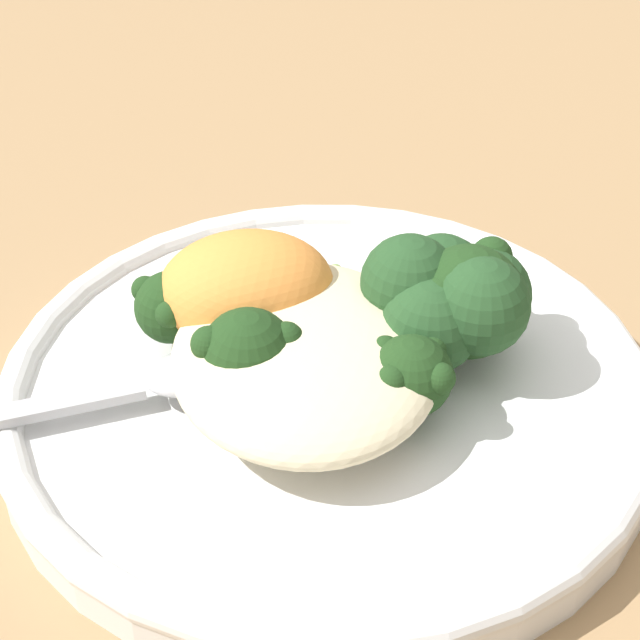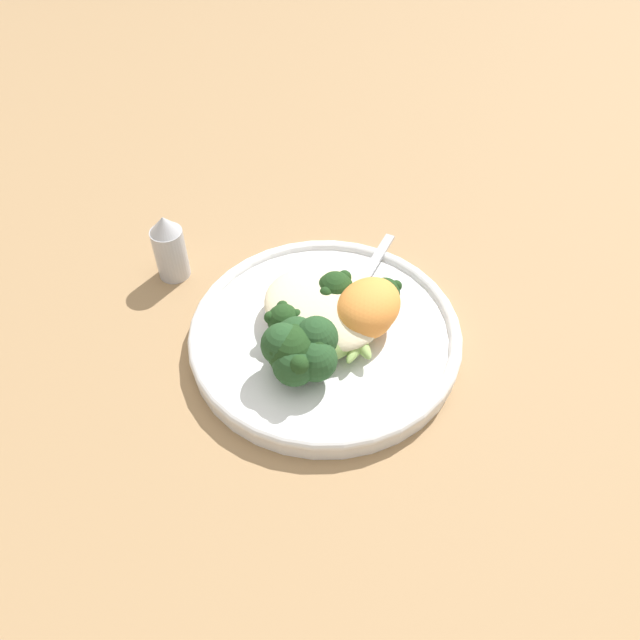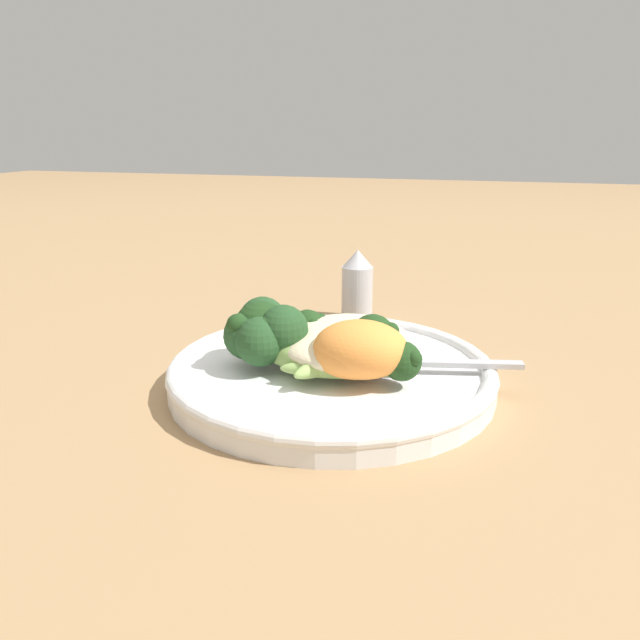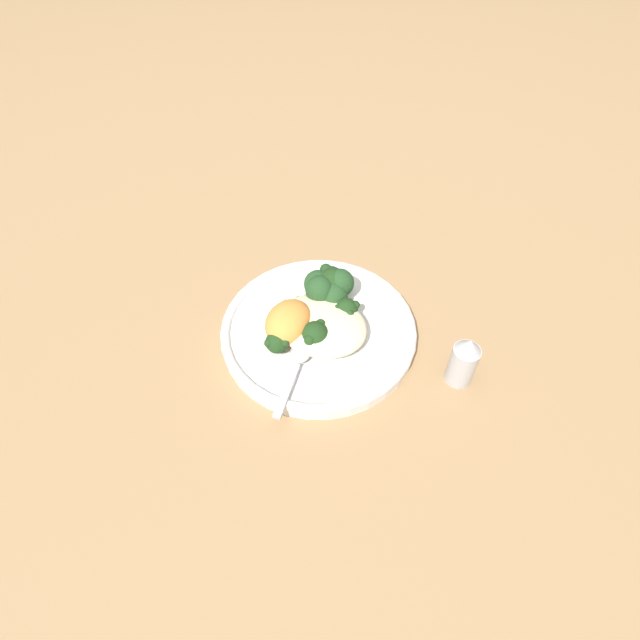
% 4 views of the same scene
% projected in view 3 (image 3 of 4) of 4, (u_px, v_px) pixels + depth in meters
% --- Properties ---
extents(ground_plane, '(4.00, 4.00, 0.00)m').
position_uv_depth(ground_plane, '(339.00, 392.00, 0.46)').
color(ground_plane, '#9E7A51').
extents(plate, '(0.24, 0.24, 0.02)m').
position_uv_depth(plate, '(331.00, 372.00, 0.47)').
color(plate, white).
rests_on(plate, ground_plane).
extents(quinoa_mound, '(0.11, 0.10, 0.03)m').
position_uv_depth(quinoa_mound, '(340.00, 340.00, 0.47)').
color(quinoa_mound, beige).
rests_on(quinoa_mound, plate).
extents(broccoli_stalk_0, '(0.04, 0.10, 0.03)m').
position_uv_depth(broccoli_stalk_0, '(379.00, 364.00, 0.43)').
color(broccoli_stalk_0, '#8EB25B').
rests_on(broccoli_stalk_0, plate).
extents(broccoli_stalk_1, '(0.09, 0.06, 0.03)m').
position_uv_depth(broccoli_stalk_1, '(363.00, 343.00, 0.46)').
color(broccoli_stalk_1, '#8EB25B').
rests_on(broccoli_stalk_1, plate).
extents(broccoli_stalk_2, '(0.09, 0.06, 0.03)m').
position_uv_depth(broccoli_stalk_2, '(310.00, 338.00, 0.48)').
color(broccoli_stalk_2, '#8EB25B').
rests_on(broccoli_stalk_2, plate).
extents(broccoli_stalk_3, '(0.06, 0.08, 0.04)m').
position_uv_depth(broccoli_stalk_3, '(265.00, 334.00, 0.46)').
color(broccoli_stalk_3, '#8EB25B').
rests_on(broccoli_stalk_3, plate).
extents(sweet_potato_chunk_0, '(0.07, 0.08, 0.03)m').
position_uv_depth(sweet_potato_chunk_0, '(357.00, 354.00, 0.43)').
color(sweet_potato_chunk_0, orange).
rests_on(sweet_potato_chunk_0, plate).
extents(sweet_potato_chunk_1, '(0.06, 0.07, 0.04)m').
position_uv_depth(sweet_potato_chunk_1, '(361.00, 349.00, 0.43)').
color(sweet_potato_chunk_1, orange).
rests_on(sweet_potato_chunk_1, plate).
extents(kale_tuft, '(0.06, 0.06, 0.04)m').
position_uv_depth(kale_tuft, '(268.00, 332.00, 0.46)').
color(kale_tuft, '#234723').
rests_on(kale_tuft, plate).
extents(spoon, '(0.04, 0.11, 0.01)m').
position_uv_depth(spoon, '(416.00, 360.00, 0.45)').
color(spoon, '#B7B7BC').
rests_on(spoon, plate).
extents(salt_shaker, '(0.03, 0.03, 0.07)m').
position_uv_depth(salt_shaker, '(357.00, 285.00, 0.63)').
color(salt_shaker, '#B2B2B7').
rests_on(salt_shaker, ground_plane).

